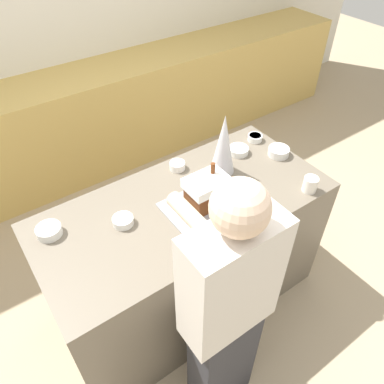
{
  "coord_description": "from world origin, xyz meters",
  "views": [
    {
      "loc": [
        -0.81,
        -1.22,
        2.3
      ],
      "look_at": [
        0.04,
        0.0,
        0.96
      ],
      "focal_mm": 35.0,
      "sensor_mm": 36.0,
      "label": 1
    }
  ],
  "objects_px": {
    "gingerbread_house": "(207,191)",
    "candy_bowl_near_tray_right": "(123,221)",
    "baking_tray": "(206,204)",
    "candy_bowl_front_corner": "(177,165)",
    "candy_bowl_far_left": "(49,231)",
    "person": "(227,314)",
    "candy_bowl_beside_tree": "(255,137)",
    "candy_bowl_behind_tray": "(239,150)",
    "mug": "(310,184)",
    "candy_bowl_center_rear": "(279,151)",
    "decorative_tree": "(224,145)"
  },
  "relations": [
    {
      "from": "candy_bowl_near_tray_right",
      "to": "candy_bowl_far_left",
      "type": "bearing_deg",
      "value": 156.22
    },
    {
      "from": "candy_bowl_behind_tray",
      "to": "baking_tray",
      "type": "bearing_deg",
      "value": -149.89
    },
    {
      "from": "candy_bowl_beside_tree",
      "to": "candy_bowl_center_rear",
      "type": "bearing_deg",
      "value": -87.03
    },
    {
      "from": "candy_bowl_front_corner",
      "to": "person",
      "type": "relative_size",
      "value": 0.06
    },
    {
      "from": "candy_bowl_behind_tray",
      "to": "gingerbread_house",
      "type": "bearing_deg",
      "value": -149.88
    },
    {
      "from": "baking_tray",
      "to": "gingerbread_house",
      "type": "height_order",
      "value": "gingerbread_house"
    },
    {
      "from": "candy_bowl_front_corner",
      "to": "candy_bowl_far_left",
      "type": "relative_size",
      "value": 0.74
    },
    {
      "from": "gingerbread_house",
      "to": "decorative_tree",
      "type": "xyz_separation_m",
      "value": [
        0.25,
        0.18,
        0.09
      ]
    },
    {
      "from": "candy_bowl_near_tray_right",
      "to": "decorative_tree",
      "type": "bearing_deg",
      "value": 4.18
    },
    {
      "from": "candy_bowl_far_left",
      "to": "person",
      "type": "height_order",
      "value": "person"
    },
    {
      "from": "candy_bowl_beside_tree",
      "to": "mug",
      "type": "xyz_separation_m",
      "value": [
        -0.09,
        -0.55,
        0.02
      ]
    },
    {
      "from": "candy_bowl_beside_tree",
      "to": "candy_bowl_far_left",
      "type": "relative_size",
      "value": 0.77
    },
    {
      "from": "candy_bowl_front_corner",
      "to": "decorative_tree",
      "type": "bearing_deg",
      "value": -38.68
    },
    {
      "from": "candy_bowl_behind_tray",
      "to": "candy_bowl_front_corner",
      "type": "bearing_deg",
      "value": 167.73
    },
    {
      "from": "candy_bowl_front_corner",
      "to": "person",
      "type": "bearing_deg",
      "value": -110.37
    },
    {
      "from": "mug",
      "to": "candy_bowl_center_rear",
      "type": "bearing_deg",
      "value": 73.72
    },
    {
      "from": "candy_bowl_near_tray_right",
      "to": "candy_bowl_front_corner",
      "type": "bearing_deg",
      "value": 24.51
    },
    {
      "from": "baking_tray",
      "to": "candy_bowl_front_corner",
      "type": "bearing_deg",
      "value": 83.02
    },
    {
      "from": "candy_bowl_center_rear",
      "to": "candy_bowl_far_left",
      "type": "distance_m",
      "value": 1.42
    },
    {
      "from": "candy_bowl_front_corner",
      "to": "candy_bowl_beside_tree",
      "type": "bearing_deg",
      "value": -4.05
    },
    {
      "from": "decorative_tree",
      "to": "candy_bowl_front_corner",
      "type": "bearing_deg",
      "value": 141.32
    },
    {
      "from": "candy_bowl_center_rear",
      "to": "person",
      "type": "height_order",
      "value": "person"
    },
    {
      "from": "baking_tray",
      "to": "candy_bowl_center_rear",
      "type": "xyz_separation_m",
      "value": [
        0.64,
        0.1,
        0.02
      ]
    },
    {
      "from": "gingerbread_house",
      "to": "candy_bowl_beside_tree",
      "type": "height_order",
      "value": "gingerbread_house"
    },
    {
      "from": "decorative_tree",
      "to": "baking_tray",
      "type": "bearing_deg",
      "value": -144.26
    },
    {
      "from": "gingerbread_house",
      "to": "candy_bowl_center_rear",
      "type": "relative_size",
      "value": 1.76
    },
    {
      "from": "candy_bowl_front_corner",
      "to": "mug",
      "type": "bearing_deg",
      "value": -49.82
    },
    {
      "from": "candy_bowl_center_rear",
      "to": "candy_bowl_beside_tree",
      "type": "distance_m",
      "value": 0.21
    },
    {
      "from": "candy_bowl_front_corner",
      "to": "person",
      "type": "distance_m",
      "value": 0.95
    },
    {
      "from": "gingerbread_house",
      "to": "candy_bowl_far_left",
      "type": "distance_m",
      "value": 0.82
    },
    {
      "from": "decorative_tree",
      "to": "candy_bowl_near_tray_right",
      "type": "height_order",
      "value": "decorative_tree"
    },
    {
      "from": "baking_tray",
      "to": "mug",
      "type": "bearing_deg",
      "value": -24.09
    },
    {
      "from": "candy_bowl_behind_tray",
      "to": "mug",
      "type": "relative_size",
      "value": 1.39
    },
    {
      "from": "candy_bowl_behind_tray",
      "to": "candy_bowl_near_tray_right",
      "type": "height_order",
      "value": "candy_bowl_near_tray_right"
    },
    {
      "from": "candy_bowl_center_rear",
      "to": "mug",
      "type": "height_order",
      "value": "mug"
    },
    {
      "from": "candy_bowl_beside_tree",
      "to": "candy_bowl_front_corner",
      "type": "bearing_deg",
      "value": 175.95
    },
    {
      "from": "candy_bowl_behind_tray",
      "to": "candy_bowl_near_tray_right",
      "type": "relative_size",
      "value": 1.17
    },
    {
      "from": "baking_tray",
      "to": "gingerbread_house",
      "type": "relative_size",
      "value": 1.97
    },
    {
      "from": "decorative_tree",
      "to": "candy_bowl_far_left",
      "type": "xyz_separation_m",
      "value": [
        -1.02,
        0.1,
        -0.16
      ]
    },
    {
      "from": "candy_bowl_near_tray_right",
      "to": "baking_tray",
      "type": "bearing_deg",
      "value": -16.78
    },
    {
      "from": "decorative_tree",
      "to": "candy_bowl_beside_tree",
      "type": "height_order",
      "value": "decorative_tree"
    },
    {
      "from": "candy_bowl_beside_tree",
      "to": "mug",
      "type": "relative_size",
      "value": 1.07
    },
    {
      "from": "mug",
      "to": "person",
      "type": "xyz_separation_m",
      "value": [
        -0.82,
        -0.29,
        -0.13
      ]
    },
    {
      "from": "candy_bowl_behind_tray",
      "to": "candy_bowl_far_left",
      "type": "distance_m",
      "value": 1.21
    },
    {
      "from": "candy_bowl_behind_tray",
      "to": "candy_bowl_far_left",
      "type": "height_order",
      "value": "candy_bowl_far_left"
    },
    {
      "from": "gingerbread_house",
      "to": "candy_bowl_front_corner",
      "type": "relative_size",
      "value": 2.49
    },
    {
      "from": "baking_tray",
      "to": "candy_bowl_center_rear",
      "type": "height_order",
      "value": "candy_bowl_center_rear"
    },
    {
      "from": "gingerbread_house",
      "to": "candy_bowl_far_left",
      "type": "height_order",
      "value": "gingerbread_house"
    },
    {
      "from": "gingerbread_house",
      "to": "candy_bowl_near_tray_right",
      "type": "xyz_separation_m",
      "value": [
        -0.43,
        0.13,
        -0.08
      ]
    },
    {
      "from": "gingerbread_house",
      "to": "person",
      "type": "height_order",
      "value": "person"
    }
  ]
}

